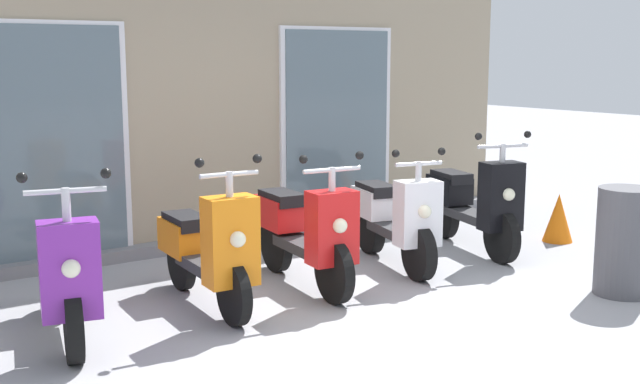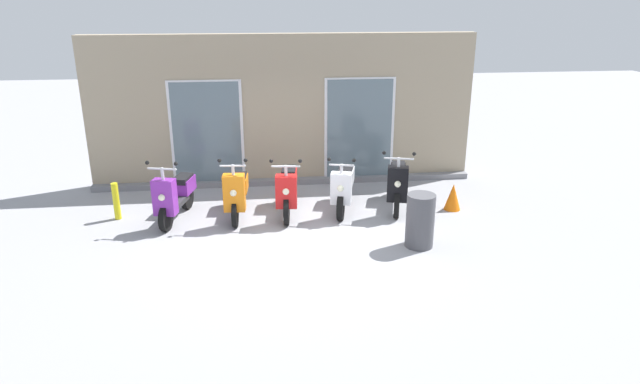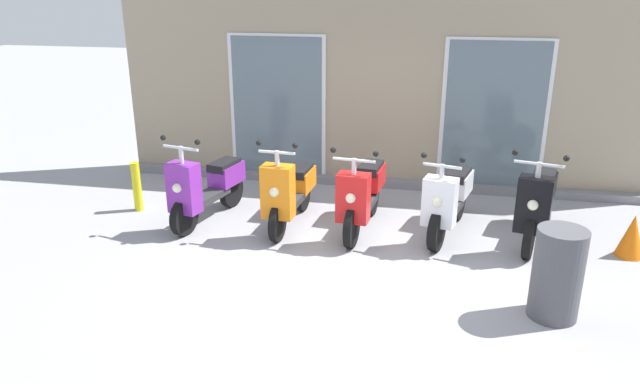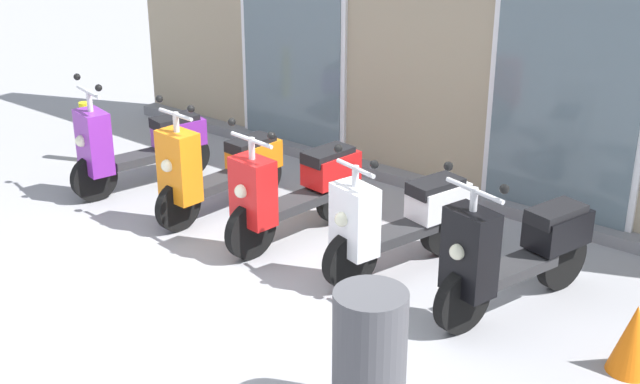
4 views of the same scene
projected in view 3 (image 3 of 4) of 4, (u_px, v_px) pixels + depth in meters
The scene contains 10 objects.
ground_plane at pixel (354, 265), 6.75m from camera, with size 40.00×40.00×0.00m, color #939399.
storefront_facade at pixel (384, 86), 9.01m from camera, with size 8.26×0.50×3.20m.
scooter_purple at pixel (206, 187), 7.84m from camera, with size 0.71×1.55×1.27m.
scooter_orange at pixel (290, 191), 7.67m from camera, with size 0.53×1.56×1.27m.
scooter_red at pixel (363, 194), 7.53m from camera, with size 0.58×1.62×1.22m.
scooter_white at pixel (449, 200), 7.42m from camera, with size 0.70×1.55×1.18m.
scooter_black at pixel (538, 203), 7.22m from camera, with size 0.76×1.63×1.27m.
curb_bollard at pixel (137, 187), 8.24m from camera, with size 0.12×0.12×0.70m, color yellow.
trash_bin at pixel (557, 274), 5.60m from camera, with size 0.47×0.47×0.91m, color #4C4C51.
traffic_cone at pixel (632, 236), 6.90m from camera, with size 0.32×0.32×0.52m, color orange.
Camera 3 is at (0.78, -6.02, 3.09)m, focal length 33.23 mm.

